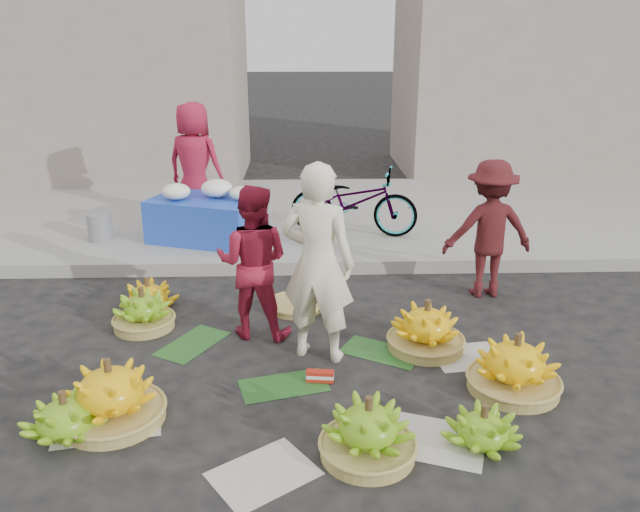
{
  "coord_description": "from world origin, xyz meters",
  "views": [
    {
      "loc": [
        0.04,
        -4.31,
        2.52
      ],
      "look_at": [
        0.2,
        0.75,
        0.7
      ],
      "focal_mm": 35.0,
      "sensor_mm": 36.0,
      "label": 1
    }
  ],
  "objects_px": {
    "flower_table": "(206,216)",
    "banana_bunch_4": "(515,366)",
    "bicycle": "(354,201)",
    "vendor_cream": "(318,263)",
    "banana_bunch_0": "(111,394)"
  },
  "relations": [
    {
      "from": "flower_table",
      "to": "banana_bunch_4",
      "type": "bearing_deg",
      "value": -31.67
    },
    {
      "from": "flower_table",
      "to": "bicycle",
      "type": "bearing_deg",
      "value": 24.77
    },
    {
      "from": "vendor_cream",
      "to": "flower_table",
      "type": "distance_m",
      "value": 3.05
    },
    {
      "from": "banana_bunch_0",
      "to": "vendor_cream",
      "type": "relative_size",
      "value": 0.43
    },
    {
      "from": "banana_bunch_0",
      "to": "vendor_cream",
      "type": "bearing_deg",
      "value": 31.48
    },
    {
      "from": "banana_bunch_0",
      "to": "flower_table",
      "type": "distance_m",
      "value": 3.63
    },
    {
      "from": "banana_bunch_4",
      "to": "flower_table",
      "type": "height_order",
      "value": "flower_table"
    },
    {
      "from": "bicycle",
      "to": "banana_bunch_4",
      "type": "bearing_deg",
      "value": -151.63
    },
    {
      "from": "vendor_cream",
      "to": "bicycle",
      "type": "height_order",
      "value": "vendor_cream"
    },
    {
      "from": "banana_bunch_4",
      "to": "bicycle",
      "type": "bearing_deg",
      "value": 104.64
    },
    {
      "from": "banana_bunch_0",
      "to": "vendor_cream",
      "type": "xyz_separation_m",
      "value": [
        1.43,
        0.88,
        0.61
      ]
    },
    {
      "from": "banana_bunch_0",
      "to": "flower_table",
      "type": "relative_size",
      "value": 0.48
    },
    {
      "from": "flower_table",
      "to": "bicycle",
      "type": "height_order",
      "value": "bicycle"
    },
    {
      "from": "banana_bunch_0",
      "to": "bicycle",
      "type": "xyz_separation_m",
      "value": [
        1.96,
        3.81,
        0.33
      ]
    },
    {
      "from": "banana_bunch_0",
      "to": "bicycle",
      "type": "bearing_deg",
      "value": 62.75
    }
  ]
}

